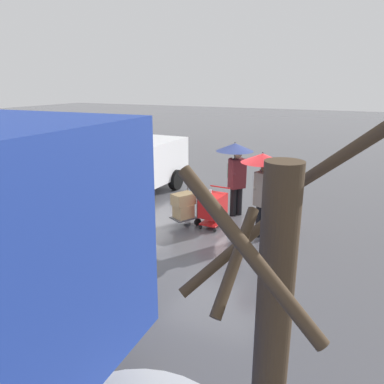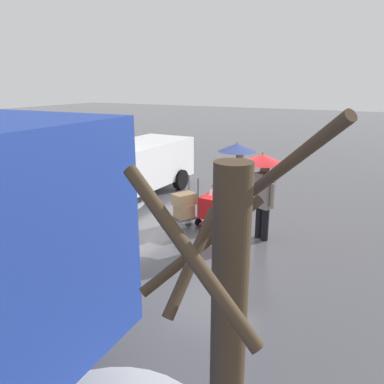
{
  "view_description": "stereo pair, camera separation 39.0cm",
  "coord_description": "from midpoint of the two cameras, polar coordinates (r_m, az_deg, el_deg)",
  "views": [
    {
      "loc": [
        -3.35,
        8.75,
        3.74
      ],
      "look_at": [
        0.54,
        0.57,
        1.05
      ],
      "focal_mm": 34.97,
      "sensor_mm": 36.0,
      "label": 1
    },
    {
      "loc": [
        -3.7,
        8.58,
        3.74
      ],
      "look_at": [
        0.54,
        0.57,
        1.05
      ],
      "focal_mm": 34.97,
      "sensor_mm": 36.0,
      "label": 2
    }
  ],
  "objects": [
    {
      "name": "hand_dolly_boxes",
      "position": [
        9.97,
        -0.04,
        -2.12
      ],
      "size": [
        0.78,
        0.86,
        1.32
      ],
      "color": "#515156",
      "rests_on": "ground"
    },
    {
      "name": "cargo_van_parked_right",
      "position": [
        12.24,
        -9.38,
        4.24
      ],
      "size": [
        2.29,
        5.39,
        2.6
      ],
      "color": "white",
      "rests_on": "ground"
    },
    {
      "name": "pedestrian_black_side",
      "position": [
        9.04,
        11.98,
        2.39
      ],
      "size": [
        1.04,
        1.04,
        2.15
      ],
      "color": "black",
      "rests_on": "ground"
    },
    {
      "name": "bare_tree_near",
      "position": [
        2.92,
        9.41,
        -25.63
      ],
      "size": [
        1.35,
        1.24,
        3.61
      ],
      "color": "#423323",
      "rests_on": "ground"
    },
    {
      "name": "shopping_cart_vendor",
      "position": [
        9.86,
        4.42,
        -2.27
      ],
      "size": [
        0.6,
        0.85,
        1.04
      ],
      "color": "red",
      "rests_on": "ground"
    },
    {
      "name": "ground_plane",
      "position": [
        10.08,
        5.35,
        -5.33
      ],
      "size": [
        90.0,
        90.0,
        0.0
      ],
      "primitive_type": "plane",
      "color": "#4C4C51"
    },
    {
      "name": "slush_patch_under_van",
      "position": [
        12.27,
        -13.22,
        -1.63
      ],
      "size": [
        2.97,
        2.97,
        0.01
      ],
      "primitive_type": "cylinder",
      "color": "silver",
      "rests_on": "ground"
    },
    {
      "name": "pedestrian_pink_side",
      "position": [
        10.5,
        8.04,
        4.45
      ],
      "size": [
        1.04,
        1.04,
        2.15
      ],
      "color": "black",
      "rests_on": "ground"
    }
  ]
}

